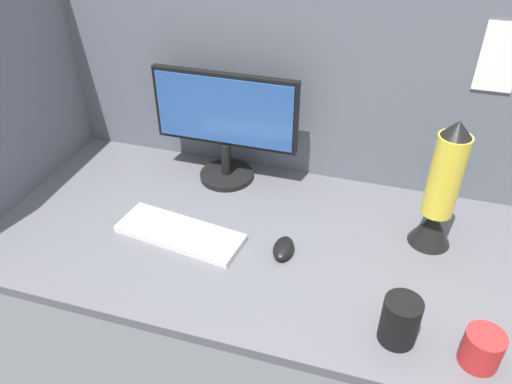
{
  "coord_description": "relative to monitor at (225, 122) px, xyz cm",
  "views": [
    {
      "loc": [
        23.22,
        -107.6,
        95.04
      ],
      "look_at": [
        -10.74,
        0.0,
        14.0
      ],
      "focal_mm": 35.08,
      "sensor_mm": 36.0,
      "label": 1
    }
  ],
  "objects": [
    {
      "name": "monitor",
      "position": [
        0.0,
        0.0,
        0.0
      ],
      "size": [
        46.79,
        18.0,
        36.95
      ],
      "color": "black",
      "rests_on": "ground_plane"
    },
    {
      "name": "mug_black_travel",
      "position": [
        59.69,
        -52.23,
        -14.83
      ],
      "size": [
        8.69,
        8.69,
        12.08
      ],
      "color": "black",
      "rests_on": "ground_plane"
    },
    {
      "name": "mug_red_plastic",
      "position": [
        77.36,
        -53.51,
        -16.45
      ],
      "size": [
        8.61,
        8.61,
        8.84
      ],
      "color": "red",
      "rests_on": "ground_plane"
    },
    {
      "name": "lava_lamp",
      "position": [
        66.27,
        -14.97,
        -4.66
      ],
      "size": [
        11.81,
        11.81,
        38.64
      ],
      "color": "black",
      "rests_on": "ground_plane"
    },
    {
      "name": "cubicle_wall_back",
      "position": [
        26.91,
        12.37,
        17.94
      ],
      "size": [
        180.0,
        5.5,
        77.61
      ],
      "color": "#565B66",
      "rests_on": "ground_plane"
    },
    {
      "name": "ground_plane",
      "position": [
        26.85,
        -25.12,
        -22.37
      ],
      "size": [
        180.0,
        80.0,
        3.0
      ],
      "primitive_type": "cube",
      "color": "#515156"
    },
    {
      "name": "mouse",
      "position": [
        27.65,
        -31.68,
        -19.17
      ],
      "size": [
        5.81,
        9.72,
        3.4
      ],
      "primitive_type": "ellipsoid",
      "rotation": [
        0.0,
        0.0,
        0.02
      ],
      "color": "black",
      "rests_on": "ground_plane"
    },
    {
      "name": "keyboard",
      "position": [
        -2.79,
        -33.32,
        -19.87
      ],
      "size": [
        38.43,
        17.94,
        2.0
      ],
      "primitive_type": "cube",
      "rotation": [
        0.0,
        0.0,
        -0.14
      ],
      "color": "silver",
      "rests_on": "ground_plane"
    }
  ]
}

